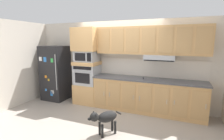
{
  "coord_description": "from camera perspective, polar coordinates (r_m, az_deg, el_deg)",
  "views": [
    {
      "loc": [
        1.68,
        -3.69,
        1.91
      ],
      "look_at": [
        -0.04,
        0.59,
        1.12
      ],
      "focal_mm": 27.05,
      "sensor_mm": 36.0,
      "label": 1
    }
  ],
  "objects": [
    {
      "name": "oven_base_cabinet",
      "position": [
        5.4,
        -8.18,
        -7.74
      ],
      "size": [
        0.74,
        0.62,
        0.6
      ],
      "primitive_type": "cube",
      "color": "tan",
      "rests_on": "ground"
    },
    {
      "name": "built_in_oven",
      "position": [
        5.25,
        -8.36,
        -1.48
      ],
      "size": [
        0.7,
        0.62,
        0.6
      ],
      "color": "#A8AAAF",
      "rests_on": "oven_base_cabinet"
    },
    {
      "name": "refrigerator",
      "position": [
        5.86,
        -18.53,
        -0.91
      ],
      "size": [
        0.76,
        0.73,
        1.76
      ],
      "color": "black",
      "rests_on": "ground"
    },
    {
      "name": "appliance_mid_shelf",
      "position": [
        5.19,
        -8.44,
        2.31
      ],
      "size": [
        0.74,
        0.62,
        0.1
      ],
      "primitive_type": "cube",
      "color": "tan",
      "rests_on": "built_in_oven"
    },
    {
      "name": "ground_plane",
      "position": [
        4.48,
        -2.41,
        -15.51
      ],
      "size": [
        9.6,
        9.6,
        0.0
      ],
      "primitive_type": "plane",
      "color": "#9E9389"
    },
    {
      "name": "back_kitchen_wall",
      "position": [
        5.13,
        2.61,
        2.32
      ],
      "size": [
        6.2,
        0.12,
        2.5
      ],
      "primitive_type": "cube",
      "color": "beige",
      "rests_on": "ground"
    },
    {
      "name": "backsplash_panel",
      "position": [
        4.85,
        12.56,
        0.7
      ],
      "size": [
        2.98,
        0.02,
        0.5
      ],
      "primitive_type": "cube",
      "color": "silver",
      "rests_on": "countertop_slab"
    },
    {
      "name": "screwdriver",
      "position": [
        4.6,
        10.66,
        -2.71
      ],
      "size": [
        0.16,
        0.15,
        0.03
      ],
      "color": "black",
      "rests_on": "countertop_slab"
    },
    {
      "name": "appliance_upper_cabinet",
      "position": [
        5.15,
        -8.63,
        10.17
      ],
      "size": [
        0.74,
        0.62,
        0.68
      ],
      "primitive_type": "cube",
      "color": "tan",
      "rests_on": "microwave"
    },
    {
      "name": "upper_cabinet_with_hood",
      "position": [
        4.62,
        12.78,
        9.38
      ],
      "size": [
        2.94,
        0.48,
        0.88
      ],
      "color": "tan",
      "rests_on": "backsplash_panel"
    },
    {
      "name": "microwave",
      "position": [
        5.17,
        -8.51,
        4.62
      ],
      "size": [
        0.64,
        0.54,
        0.32
      ],
      "color": "#A8AAAF",
      "rests_on": "appliance_mid_shelf"
    },
    {
      "name": "side_panel_left",
      "position": [
        5.84,
        -28.42,
        2.06
      ],
      "size": [
        0.12,
        7.1,
        2.5
      ],
      "primitive_type": "cube",
      "color": "beige",
      "rests_on": "ground"
    },
    {
      "name": "countertop_slab",
      "position": [
        4.62,
        11.85,
        -3.13
      ],
      "size": [
        2.98,
        0.64,
        0.04
      ],
      "primitive_type": "cube",
      "color": "#4C4C51",
      "rests_on": "lower_cabinet_run"
    },
    {
      "name": "dog",
      "position": [
        3.56,
        -2.47,
        -15.81
      ],
      "size": [
        0.51,
        0.63,
        0.55
      ],
      "rotation": [
        0.0,
        0.0,
        -2.24
      ],
      "color": "black",
      "rests_on": "ground"
    },
    {
      "name": "lower_cabinet_run",
      "position": [
        4.74,
        11.64,
        -8.57
      ],
      "size": [
        2.94,
        0.63,
        0.88
      ],
      "color": "tan",
      "rests_on": "ground"
    }
  ]
}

